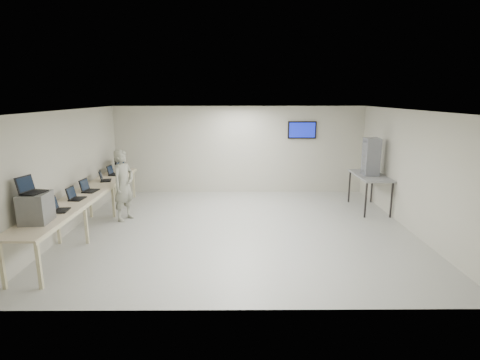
{
  "coord_description": "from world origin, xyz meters",
  "views": [
    {
      "loc": [
        -0.06,
        -8.5,
        3.12
      ],
      "look_at": [
        0.0,
        0.2,
        1.15
      ],
      "focal_mm": 28.0,
      "sensor_mm": 36.0,
      "label": 1
    }
  ],
  "objects_px": {
    "workbench": "(87,196)",
    "side_table": "(370,177)",
    "equipment_box": "(36,208)",
    "soldier": "(124,185)"
  },
  "relations": [
    {
      "from": "workbench",
      "to": "side_table",
      "type": "height_order",
      "value": "side_table"
    },
    {
      "from": "equipment_box",
      "to": "side_table",
      "type": "xyz_separation_m",
      "value": [
        7.25,
        3.63,
        -0.25
      ]
    },
    {
      "from": "workbench",
      "to": "soldier",
      "type": "height_order",
      "value": "soldier"
    },
    {
      "from": "workbench",
      "to": "side_table",
      "type": "xyz_separation_m",
      "value": [
        7.19,
        1.53,
        0.09
      ]
    },
    {
      "from": "equipment_box",
      "to": "soldier",
      "type": "bearing_deg",
      "value": 72.13
    },
    {
      "from": "equipment_box",
      "to": "side_table",
      "type": "height_order",
      "value": "equipment_box"
    },
    {
      "from": "workbench",
      "to": "soldier",
      "type": "distance_m",
      "value": 0.95
    },
    {
      "from": "equipment_box",
      "to": "soldier",
      "type": "distance_m",
      "value": 2.9
    },
    {
      "from": "workbench",
      "to": "side_table",
      "type": "bearing_deg",
      "value": 12.0
    },
    {
      "from": "equipment_box",
      "to": "side_table",
      "type": "bearing_deg",
      "value": 23.06
    }
  ]
}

